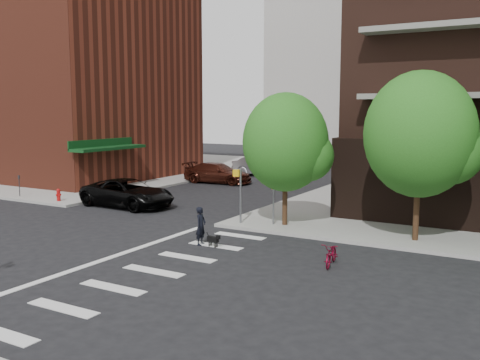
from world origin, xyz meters
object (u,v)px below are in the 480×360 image
parked_car_black (128,193)px  parked_car_silver (264,166)px  fire_hydrant (58,194)px  scooter (332,254)px  parked_car_maroon (218,173)px  dog_walker (201,226)px

parked_car_black → parked_car_silver: size_ratio=1.10×
fire_hydrant → parked_car_silver: parked_car_silver is taller
fire_hydrant → scooter: (18.59, -4.08, -0.13)m
parked_car_black → parked_car_maroon: size_ratio=1.08×
parked_car_silver → scooter: parked_car_silver is taller
dog_walker → fire_hydrant: bearing=66.8°
scooter → parked_car_black: bearing=150.3°
parked_car_silver → scooter: bearing=-149.8°
dog_walker → parked_car_black: bearing=52.7°
scooter → dog_walker: bearing=169.2°
fire_hydrant → parked_car_maroon: size_ratio=0.14×
fire_hydrant → parked_car_maroon: bearing=74.1°
parked_car_silver → dog_walker: bearing=-161.5°
parked_car_silver → dog_walker: parked_car_silver is taller
fire_hydrant → dog_walker: bearing=-17.0°
fire_hydrant → parked_car_black: bearing=15.5°
parked_car_black → scooter: (14.26, -5.28, -0.37)m
fire_hydrant → scooter: bearing=-12.4°
parked_car_black → parked_car_maroon: bearing=7.3°
parked_car_black → fire_hydrant: bearing=108.4°
dog_walker → parked_car_silver: bearing=14.8°
parked_car_maroon → parked_car_black: bearing=179.5°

